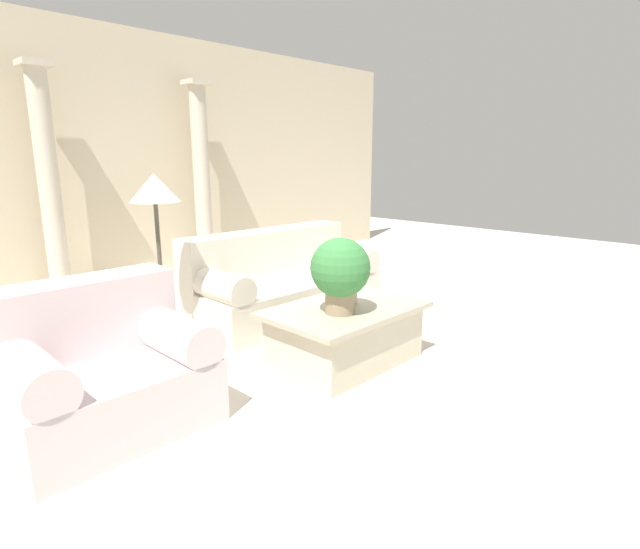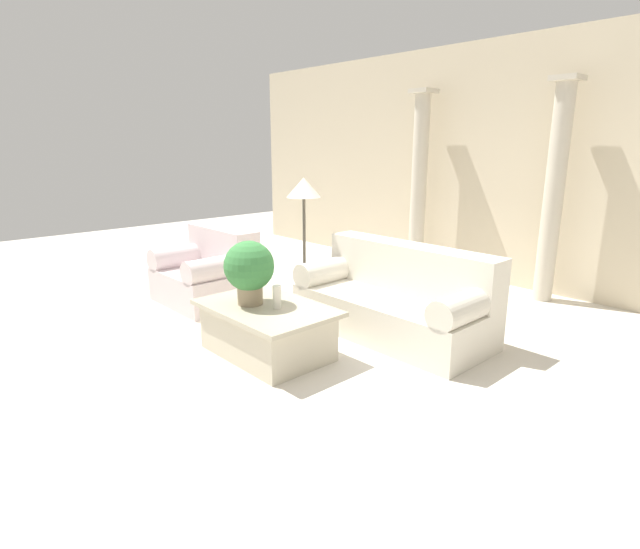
# 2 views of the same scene
# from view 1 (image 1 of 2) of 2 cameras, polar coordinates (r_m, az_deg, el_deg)

# --- Properties ---
(ground_plane) EXTENTS (16.00, 16.00, 0.00)m
(ground_plane) POSITION_cam_1_polar(r_m,az_deg,el_deg) (4.48, -0.72, -8.05)
(ground_plane) COLOR silver
(wall_back) EXTENTS (10.00, 0.06, 3.20)m
(wall_back) POSITION_cam_1_polar(r_m,az_deg,el_deg) (7.02, -21.30, 12.14)
(wall_back) COLOR beige
(wall_back) RESTS_ON ground_plane
(sofa_long) EXTENTS (2.00, 0.90, 0.89)m
(sofa_long) POSITION_cam_1_polar(r_m,az_deg,el_deg) (5.20, -4.49, -0.96)
(sofa_long) COLOR beige
(sofa_long) RESTS_ON ground_plane
(loveseat) EXTENTS (1.13, 0.90, 0.89)m
(loveseat) POSITION_cam_1_polar(r_m,az_deg,el_deg) (3.40, -23.71, -9.75)
(loveseat) COLOR silver
(loveseat) RESTS_ON ground_plane
(coffee_table) EXTENTS (1.26, 0.84, 0.47)m
(coffee_table) POSITION_cam_1_polar(r_m,az_deg,el_deg) (4.06, 2.90, -6.80)
(coffee_table) COLOR beige
(coffee_table) RESTS_ON ground_plane
(potted_plant) EXTENTS (0.45, 0.45, 0.58)m
(potted_plant) POSITION_cam_1_polar(r_m,az_deg,el_deg) (3.75, 2.33, 0.43)
(potted_plant) COLOR #937F60
(potted_plant) RESTS_ON coffee_table
(pillar_candle) EXTENTS (0.07, 0.07, 0.21)m
(pillar_candle) POSITION_cam_1_polar(r_m,az_deg,el_deg) (4.07, 3.79, -1.87)
(pillar_candle) COLOR silver
(pillar_candle) RESTS_ON coffee_table
(floor_lamp) EXTENTS (0.40, 0.40, 1.50)m
(floor_lamp) POSITION_cam_1_polar(r_m,az_deg,el_deg) (4.25, -18.31, 7.87)
(floor_lamp) COLOR #4C473D
(floor_lamp) RESTS_ON ground_plane
(column_left) EXTENTS (0.31, 0.31, 2.62)m
(column_left) POSITION_cam_1_polar(r_m,az_deg,el_deg) (6.33, -28.57, 9.02)
(column_left) COLOR beige
(column_left) RESTS_ON ground_plane
(column_right) EXTENTS (0.31, 0.31, 2.62)m
(column_right) POSITION_cam_1_polar(r_m,az_deg,el_deg) (7.16, -13.36, 10.56)
(column_right) COLOR beige
(column_right) RESTS_ON ground_plane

